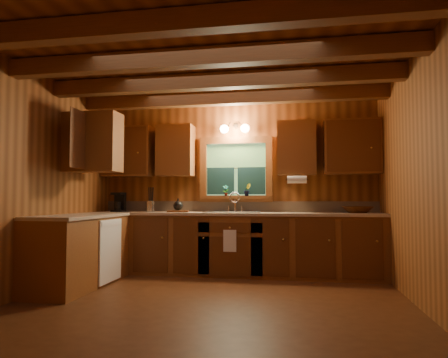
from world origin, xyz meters
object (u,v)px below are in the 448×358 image
cutting_board (178,211)px  wicker_basket (357,210)px  coffee_maker (119,202)px  sink (233,215)px

cutting_board → wicker_basket: wicker_basket is taller
coffee_maker → wicker_basket: coffee_maker is taller
sink → cutting_board: size_ratio=2.68×
coffee_maker → cutting_board: bearing=-6.0°
coffee_maker → wicker_basket: bearing=0.0°
sink → cutting_board: bearing=-174.2°
sink → coffee_maker: size_ratio=2.77×
sink → wicker_basket: size_ratio=2.15×
wicker_basket → cutting_board: bearing=-177.4°
sink → wicker_basket: (1.75, 0.03, 0.09)m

